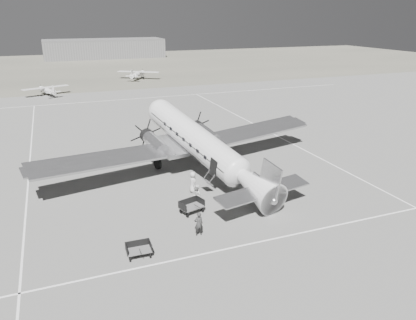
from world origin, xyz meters
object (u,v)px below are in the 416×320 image
object	(u,v)px
dc3_airliner	(201,146)
ground_crew	(199,224)
baggage_cart_far	(139,250)
light_plane_left	(47,91)
light_plane_right	(138,75)
baggage_cart_near	(192,207)
passenger	(193,182)
ramp_agent	(197,195)
hangar_main	(104,48)

from	to	relation	value
dc3_airliner	ground_crew	xyz separation A→B (m)	(-4.20, -10.97, -2.12)
dc3_airliner	baggage_cart_far	world-z (taller)	dc3_airliner
light_plane_left	light_plane_right	world-z (taller)	light_plane_right
light_plane_right	baggage_cart_near	bearing A→B (deg)	-66.68
light_plane_left	passenger	distance (m)	54.73
dc3_airliner	passenger	world-z (taller)	dc3_airliner
light_plane_left	ground_crew	distance (m)	61.48
ramp_agent	baggage_cart_far	bearing A→B (deg)	127.15
baggage_cart_near	ramp_agent	xyz separation A→B (m)	(0.94, 1.26, 0.35)
light_plane_right	baggage_cart_near	size ratio (longest dim) A/B	5.38
ground_crew	ramp_agent	bearing A→B (deg)	-106.02
hangar_main	ground_crew	world-z (taller)	hangar_main
baggage_cart_far	passenger	world-z (taller)	passenger
ground_crew	dc3_airliner	bearing A→B (deg)	-108.25
light_plane_right	dc3_airliner	bearing A→B (deg)	-64.57
hangar_main	ramp_agent	distance (m)	127.22
light_plane_right	ramp_agent	bearing A→B (deg)	-66.08
light_plane_left	ramp_agent	world-z (taller)	light_plane_left
dc3_airliner	passenger	distance (m)	4.75
ground_crew	ramp_agent	xyz separation A→B (m)	(1.60, 4.72, -0.01)
baggage_cart_near	ground_crew	distance (m)	3.54
ground_crew	ramp_agent	distance (m)	4.99
light_plane_right	ramp_agent	size ratio (longest dim) A/B	5.85
ground_crew	ramp_agent	world-z (taller)	ground_crew
light_plane_right	ramp_agent	xyz separation A→B (m)	(-9.92, -70.45, -0.19)
light_plane_right	baggage_cart_far	size ratio (longest dim) A/B	6.08
hangar_main	ramp_agent	bearing A→B (deg)	-94.33
light_plane_left	ground_crew	size ratio (longest dim) A/B	4.99
baggage_cart_near	light_plane_left	bearing A→B (deg)	83.19
light_plane_right	light_plane_left	bearing A→B (deg)	-113.61
hangar_main	ramp_agent	size ratio (longest dim) A/B	23.46
baggage_cart_far	ground_crew	xyz separation A→B (m)	(4.61, 1.19, 0.42)
light_plane_left	light_plane_right	bearing A→B (deg)	14.20
hangar_main	light_plane_left	world-z (taller)	hangar_main
baggage_cart_near	ground_crew	world-z (taller)	ground_crew
light_plane_left	baggage_cart_near	bearing A→B (deg)	-100.18
light_plane_right	passenger	bearing A→B (deg)	-65.98
hangar_main	baggage_cart_far	size ratio (longest dim) A/B	24.36
light_plane_left	dc3_airliner	bearing A→B (deg)	-94.85
baggage_cart_near	baggage_cart_far	bearing A→B (deg)	-155.46
hangar_main	baggage_cart_far	world-z (taller)	hangar_main
baggage_cart_near	ramp_agent	world-z (taller)	ramp_agent
ramp_agent	passenger	distance (m)	2.57
baggage_cart_near	passenger	distance (m)	4.07
baggage_cart_far	ramp_agent	distance (m)	8.58
hangar_main	ramp_agent	xyz separation A→B (m)	(-9.61, -126.83, -2.40)
ground_crew	passenger	bearing A→B (deg)	-103.34
dc3_airliner	light_plane_right	xyz separation A→B (m)	(7.32, 64.21, -1.94)
ramp_agent	light_plane_right	bearing A→B (deg)	-14.49
passenger	hangar_main	bearing A→B (deg)	13.01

